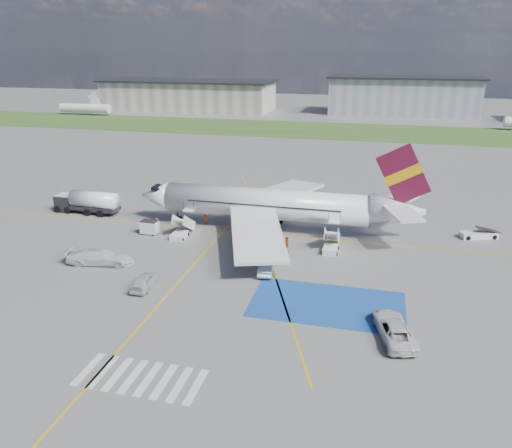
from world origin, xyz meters
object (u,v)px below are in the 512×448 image
object	(u,v)px
car_silver_b	(266,266)
belt_loader	(479,235)
van_white_a	(394,326)
van_white_b	(100,255)
car_silver_a	(145,281)
airliner	(277,205)
fuel_tanker	(88,204)
gpu_cart	(150,228)

from	to	relation	value
car_silver_b	belt_loader	bearing A→B (deg)	-152.92
van_white_a	van_white_b	world-z (taller)	van_white_b
car_silver_b	van_white_a	size ratio (longest dim) A/B	0.82
car_silver_a	van_white_a	bearing A→B (deg)	169.11
airliner	fuel_tanker	size ratio (longest dim) A/B	3.90
airliner	car_silver_b	size ratio (longest dim) A/B	8.68
car_silver_a	gpu_cart	bearing A→B (deg)	-69.76
car_silver_a	fuel_tanker	bearing A→B (deg)	-50.23
belt_loader	van_white_a	bearing A→B (deg)	-130.97
gpu_cart	belt_loader	world-z (taller)	gpu_cart
car_silver_b	van_white_a	distance (m)	15.83
car_silver_b	van_white_b	distance (m)	18.08
car_silver_a	van_white_b	xyz separation A→B (m)	(-7.17, 4.02, 0.34)
car_silver_b	van_white_a	xyz separation A→B (m)	(12.74, -9.40, 0.27)
gpu_cart	van_white_a	size ratio (longest dim) A/B	0.42
fuel_tanker	belt_loader	size ratio (longest dim) A/B	1.90
fuel_tanker	van_white_b	distance (m)	18.81
belt_loader	car_silver_b	world-z (taller)	belt_loader
airliner	car_silver_b	distance (m)	13.10
airliner	van_white_a	xyz separation A→B (m)	(14.29, -22.13, -2.42)
car_silver_b	gpu_cart	bearing A→B (deg)	-31.59
belt_loader	car_silver_a	bearing A→B (deg)	-165.28
airliner	gpu_cart	size ratio (longest dim) A/B	17.02
airliner	fuel_tanker	distance (m)	27.34
airliner	car_silver_b	world-z (taller)	airliner
airliner	car_silver_a	xyz separation A→B (m)	(-9.21, -18.96, -2.66)
fuel_tanker	van_white_a	xyz separation A→B (m)	(41.54, -22.54, -0.37)
belt_loader	van_white_a	size ratio (longest dim) A/B	0.96
fuel_tanker	belt_loader	world-z (taller)	fuel_tanker
fuel_tanker	car_silver_b	distance (m)	31.67
airliner	van_white_b	xyz separation A→B (m)	(-16.39, -14.94, -2.32)
fuel_tanker	van_white_b	world-z (taller)	fuel_tanker
car_silver_b	van_white_a	bearing A→B (deg)	136.15
airliner	belt_loader	world-z (taller)	airliner
gpu_cart	car_silver_a	bearing A→B (deg)	-64.64
van_white_b	gpu_cart	bearing A→B (deg)	-17.10
gpu_cart	car_silver_b	bearing A→B (deg)	-22.24
airliner	belt_loader	distance (m)	25.23
car_silver_a	car_silver_b	xyz separation A→B (m)	(10.77, 6.23, -0.03)
belt_loader	car_silver_a	xyz separation A→B (m)	(-34.05, -22.23, 0.37)
van_white_b	fuel_tanker	bearing A→B (deg)	25.37
van_white_a	airliner	bearing A→B (deg)	-71.65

